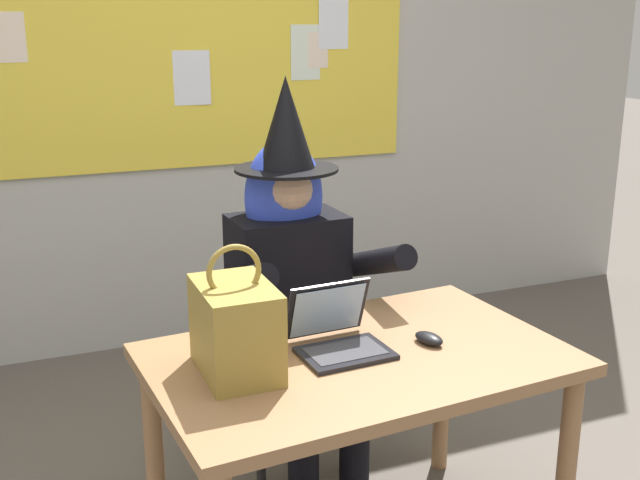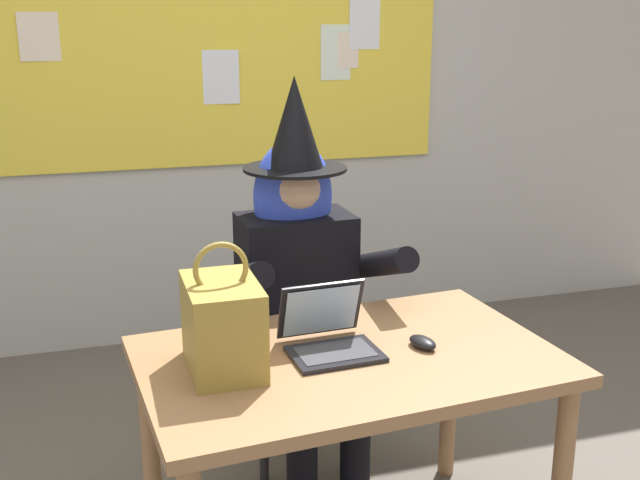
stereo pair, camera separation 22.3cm
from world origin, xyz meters
name	(u,v)px [view 2 (the right image)]	position (x,y,z in m)	size (l,w,h in m)	color
wall_back_bulletin	(211,56)	(0.00, 2.16, 1.50)	(5.72, 2.21, 2.98)	#B2B2AD
desk_main	(348,383)	(0.06, 0.14, 0.63)	(1.28, 0.86, 0.72)	#8E6642
chair_at_desk	(293,326)	(0.08, 0.89, 0.52)	(0.44, 0.44, 0.91)	#2D3347
person_costumed	(301,264)	(0.08, 0.76, 0.81)	(0.61, 0.66, 1.49)	black
laptop	(329,336)	(0.01, 0.19, 0.77)	(0.28, 0.27, 0.20)	black
computer_mouse	(423,342)	(0.29, 0.13, 0.74)	(0.06, 0.10, 0.03)	black
handbag	(223,325)	(-0.31, 0.16, 0.86)	(0.20, 0.30, 0.38)	olive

